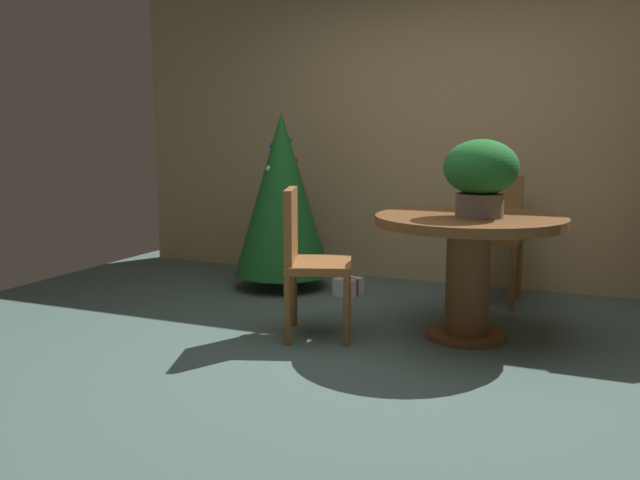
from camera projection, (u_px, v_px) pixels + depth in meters
The scene contains 8 objects.
ground_plane at pixel (364, 360), 3.70m from camera, with size 6.60×6.60×0.00m, color #4C6660.
back_wall_panel at pixel (451, 131), 5.50m from camera, with size 6.00×0.10×2.60m, color tan.
round_dining_table at pixel (469, 250), 4.04m from camera, with size 1.16×1.16×0.77m.
flower_vase at pixel (480, 173), 3.89m from camera, with size 0.44×0.44×0.47m.
wooden_chair_left at pixel (307, 254), 4.09m from camera, with size 0.54×0.57×0.94m.
wooden_chair_far at pixel (494, 230), 5.00m from camera, with size 0.42×0.45×0.96m.
holiday_tree at pixel (282, 194), 5.36m from camera, with size 0.79×0.79×1.45m.
gift_box_cream at pixel (348, 286), 5.22m from camera, with size 0.23×0.23×0.14m.
Camera 1 is at (1.15, -3.37, 1.25)m, focal length 36.69 mm.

